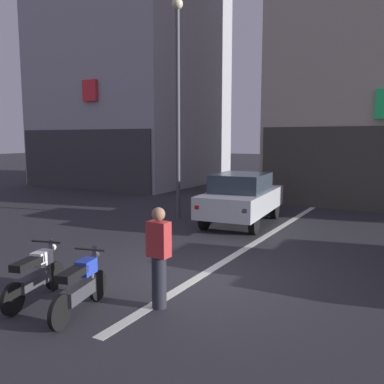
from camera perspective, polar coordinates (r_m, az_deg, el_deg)
ground_plane at (r=8.47m, az=1.15°, el=-11.59°), size 120.00×120.00×0.00m
lane_centre_line at (r=13.86m, az=13.07°, el=-4.19°), size 0.20×18.00×0.01m
building_corner_left at (r=26.49m, az=-8.22°, el=14.53°), size 9.31×9.09×12.10m
car_silver_crossing_near at (r=13.34m, az=6.91°, el=-0.66°), size 2.12×4.24×1.64m
street_lamp at (r=14.19m, az=-1.97°, el=14.06°), size 0.36×0.36×7.28m
motorcycle_white_row_leftmost at (r=7.62m, az=-20.81°, el=-10.67°), size 0.61×1.63×0.98m
motorcycle_blue_row_left_mid at (r=6.90m, az=-15.17°, el=-12.36°), size 0.60×1.63×0.98m
person_by_motorcycles at (r=6.78m, az=-4.61°, el=-8.94°), size 0.37×0.24×1.67m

